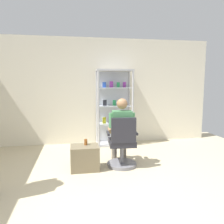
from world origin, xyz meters
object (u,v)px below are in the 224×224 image
object	(u,v)px
display_cabinet_main	(114,107)
storage_crate	(85,158)
seated_shopkeeper	(121,128)
office_chair	(122,146)
tea_glass	(86,142)

from	to	relation	value
display_cabinet_main	storage_crate	distance (m)	1.95
seated_shopkeeper	storage_crate	bearing A→B (deg)	-166.53
display_cabinet_main	seated_shopkeeper	size ratio (longest dim) A/B	1.47
display_cabinet_main	storage_crate	bearing A→B (deg)	-117.33
office_chair	storage_crate	bearing A→B (deg)	-179.44
display_cabinet_main	tea_glass	distance (m)	1.80
storage_crate	tea_glass	xyz separation A→B (m)	(0.03, 0.06, 0.28)
storage_crate	tea_glass	distance (m)	0.28
seated_shopkeeper	storage_crate	distance (m)	0.88
display_cabinet_main	office_chair	world-z (taller)	display_cabinet_main
display_cabinet_main	office_chair	bearing A→B (deg)	-94.70
storage_crate	seated_shopkeeper	bearing A→B (deg)	13.47
display_cabinet_main	tea_glass	world-z (taller)	display_cabinet_main
office_chair	storage_crate	xyz separation A→B (m)	(-0.70, -0.01, -0.17)
seated_shopkeeper	storage_crate	world-z (taller)	seated_shopkeeper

